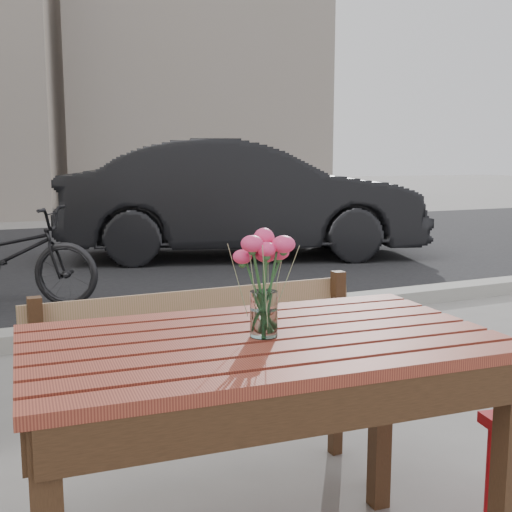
{
  "coord_description": "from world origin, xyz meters",
  "views": [
    {
      "loc": [
        -0.84,
        -1.49,
        1.27
      ],
      "look_at": [
        -0.1,
        0.09,
        1.0
      ],
      "focal_mm": 45.0,
      "sensor_mm": 36.0,
      "label": 1
    }
  ],
  "objects": [
    {
      "name": "street",
      "position": [
        0.0,
        5.06,
        0.03
      ],
      "size": [
        30.0,
        8.12,
        0.12
      ],
      "color": "black",
      "rests_on": "ground"
    },
    {
      "name": "main_vase",
      "position": [
        -0.1,
        0.04,
        0.97
      ],
      "size": [
        0.16,
        0.16,
        0.3
      ],
      "color": "white",
      "rests_on": "main_table"
    },
    {
      "name": "bicycle",
      "position": [
        -0.48,
        4.45,
        0.44
      ],
      "size": [
        1.73,
        1.31,
        0.87
      ],
      "primitive_type": "imported",
      "rotation": [
        0.0,
        0.0,
        1.06
      ],
      "color": "black",
      "rests_on": "ground"
    },
    {
      "name": "parked_car",
      "position": [
        2.56,
        6.17,
        0.76
      ],
      "size": [
        4.86,
        2.94,
        1.51
      ],
      "primitive_type": "imported",
      "rotation": [
        0.0,
        0.0,
        1.26
      ],
      "color": "black",
      "rests_on": "ground"
    },
    {
      "name": "main_table",
      "position": [
        -0.1,
        0.05,
        0.66
      ],
      "size": [
        1.33,
        0.85,
        0.79
      ],
      "rotation": [
        0.0,
        0.0,
        -0.08
      ],
      "color": "maroon",
      "rests_on": "ground"
    },
    {
      "name": "main_bench",
      "position": [
        -0.01,
        0.68,
        0.5
      ],
      "size": [
        1.33,
        0.4,
        0.82
      ],
      "rotation": [
        0.0,
        0.0,
        -0.0
      ],
      "color": "olive",
      "rests_on": "ground"
    }
  ]
}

